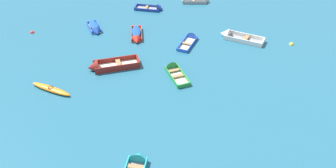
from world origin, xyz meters
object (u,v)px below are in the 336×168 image
at_px(rowboat_maroon_back_row_center, 104,66).
at_px(mooring_buoy_far_field, 32,33).
at_px(rowboat_deep_blue_back_row_left, 155,9).
at_px(rowboat_blue_near_right, 191,39).
at_px(mooring_buoy_central, 291,45).
at_px(rowboat_turquoise_center, 136,165).
at_px(rowboat_blue_outer_right, 95,29).
at_px(rowboat_grey_midfield_left, 201,1).
at_px(rowboat_red_near_left, 136,35).
at_px(kayak_orange_midfield_right, 51,89).
at_px(rowboat_white_near_camera, 233,36).
at_px(rowboat_green_cluster_inner, 173,70).

bearing_deg(rowboat_maroon_back_row_center, mooring_buoy_far_field, 126.65).
relative_size(rowboat_deep_blue_back_row_left, rowboat_maroon_back_row_center, 0.74).
bearing_deg(rowboat_deep_blue_back_row_left, rowboat_maroon_back_row_center, -124.65).
distance_m(rowboat_blue_near_right, mooring_buoy_far_field, 15.69).
distance_m(rowboat_deep_blue_back_row_left, mooring_buoy_central, 14.98).
distance_m(rowboat_blue_near_right, rowboat_turquoise_center, 16.67).
bearing_deg(mooring_buoy_central, rowboat_blue_outer_right, 157.04).
distance_m(rowboat_blue_near_right, rowboat_grey_midfield_left, 8.63).
xyz_separation_m(rowboat_blue_near_right, rowboat_red_near_left, (-4.95, 1.72, 0.15)).
relative_size(kayak_orange_midfield_right, rowboat_grey_midfield_left, 0.99).
distance_m(rowboat_maroon_back_row_center, mooring_buoy_central, 17.63).
relative_size(rowboat_white_near_camera, rowboat_grey_midfield_left, 1.25).
distance_m(rowboat_blue_outer_right, mooring_buoy_far_field, 6.20).
distance_m(rowboat_turquoise_center, kayak_orange_midfield_right, 10.89).
height_order(rowboat_blue_near_right, rowboat_blue_outer_right, rowboat_blue_near_right).
distance_m(rowboat_deep_blue_back_row_left, rowboat_grey_midfield_left, 5.50).
height_order(rowboat_grey_midfield_left, mooring_buoy_central, rowboat_grey_midfield_left).
bearing_deg(rowboat_green_cluster_inner, rowboat_blue_outer_right, 122.29).
xyz_separation_m(rowboat_grey_midfield_left, mooring_buoy_central, (5.24, -11.03, -0.16)).
distance_m(mooring_buoy_far_field, mooring_buoy_central, 25.21).
distance_m(rowboat_grey_midfield_left, rowboat_maroon_back_row_center, 16.27).
bearing_deg(rowboat_turquoise_center, rowboat_grey_midfield_left, 61.95).
distance_m(rowboat_green_cluster_inner, mooring_buoy_central, 12.08).
height_order(rowboat_white_near_camera, mooring_buoy_far_field, rowboat_white_near_camera).
relative_size(rowboat_grey_midfield_left, mooring_buoy_far_field, 7.66).
distance_m(rowboat_blue_near_right, rowboat_maroon_back_row_center, 9.10).
bearing_deg(mooring_buoy_far_field, rowboat_blue_outer_right, -10.88).
height_order(rowboat_red_near_left, rowboat_blue_outer_right, rowboat_red_near_left).
distance_m(rowboat_white_near_camera, rowboat_turquoise_center, 18.49).
bearing_deg(kayak_orange_midfield_right, rowboat_blue_outer_right, 63.39).
height_order(rowboat_blue_near_right, rowboat_white_near_camera, rowboat_white_near_camera).
distance_m(rowboat_deep_blue_back_row_left, rowboat_maroon_back_row_center, 12.15).
bearing_deg(rowboat_green_cluster_inner, rowboat_turquoise_center, -117.50).
bearing_deg(rowboat_white_near_camera, rowboat_grey_midfield_left, 92.35).
bearing_deg(mooring_buoy_central, mooring_buoy_far_field, 159.99).
distance_m(rowboat_blue_near_right, rowboat_blue_outer_right, 9.62).
bearing_deg(mooring_buoy_far_field, rowboat_red_near_left, -20.51).
distance_m(rowboat_green_cluster_inner, mooring_buoy_far_field, 15.41).
bearing_deg(rowboat_deep_blue_back_row_left, rowboat_turquoise_center, -106.45).
height_order(rowboat_white_near_camera, kayak_orange_midfield_right, rowboat_white_near_camera).
xyz_separation_m(rowboat_green_cluster_inner, rowboat_deep_blue_back_row_left, (1.28, 11.88, -0.02)).
bearing_deg(mooring_buoy_central, rowboat_green_cluster_inner, -173.27).
relative_size(kayak_orange_midfield_right, mooring_buoy_central, 7.61).
bearing_deg(kayak_orange_midfield_right, rowboat_grey_midfield_left, 36.79).
distance_m(rowboat_green_cluster_inner, rowboat_turquoise_center, 11.12).
bearing_deg(rowboat_red_near_left, rowboat_turquoise_center, -101.25).
bearing_deg(rowboat_turquoise_center, mooring_buoy_central, 33.37).
bearing_deg(rowboat_blue_outer_right, rowboat_turquoise_center, -88.57).
bearing_deg(rowboat_white_near_camera, rowboat_blue_outer_right, 159.02).
bearing_deg(rowboat_deep_blue_back_row_left, rowboat_blue_outer_right, -156.37).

